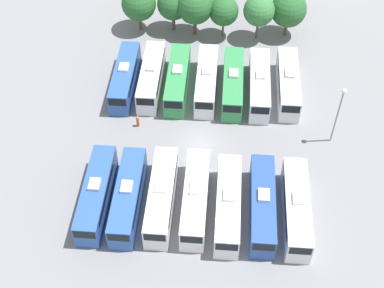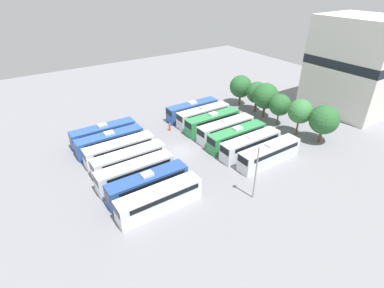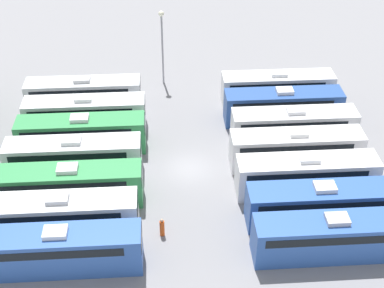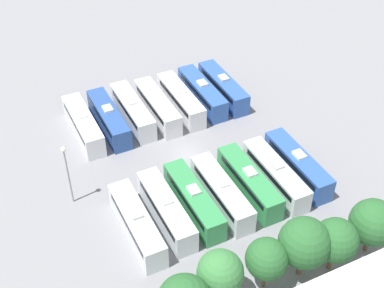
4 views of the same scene
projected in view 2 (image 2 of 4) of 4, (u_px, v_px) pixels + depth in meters
The scene contains 24 objects.
ground_plane at pixel (181, 152), 51.55m from camera, with size 125.25×125.25×0.00m, color gray.
bus_0 at pixel (104, 133), 53.68m from camera, with size 2.56×11.47×3.54m.
bus_1 at pixel (110, 141), 51.17m from camera, with size 2.56×11.47×3.54m.
bus_2 at pixel (120, 150), 48.73m from camera, with size 2.56×11.47×3.54m.
bus_3 at pixel (129, 160), 46.11m from camera, with size 2.56×11.47×3.54m.
bus_4 at pixel (135, 172), 43.31m from camera, with size 2.56×11.47×3.54m.
bus_5 at pixel (148, 184), 40.82m from camera, with size 2.56×11.47×3.54m.
bus_6 at pixel (160, 199), 38.19m from camera, with size 2.56×11.47×3.54m.
bus_7 at pixel (193, 110), 62.98m from camera, with size 2.56×11.47×3.54m.
bus_8 at pixel (203, 115), 60.65m from camera, with size 2.56×11.47×3.54m.
bus_9 at pixel (213, 121), 58.00m from camera, with size 2.56×11.47×3.54m.
bus_10 at pixel (226, 129), 55.32m from camera, with size 2.56×11.47×3.54m.
bus_11 at pixel (237, 136), 52.68m from camera, with size 2.56×11.47×3.54m.
bus_12 at pixel (251, 144), 50.21m from camera, with size 2.56×11.47×3.54m.
bus_13 at pixel (269, 153), 47.76m from camera, with size 2.56×11.47×3.54m.
worker_person at pixel (170, 127), 58.10m from camera, with size 0.36×0.36×1.61m.
light_pole at pixel (257, 163), 38.30m from camera, with size 0.60×0.60×8.32m.
tree_0 at pixel (241, 86), 67.95m from camera, with size 5.04×5.04×6.87m.
tree_1 at pixel (257, 93), 64.48m from camera, with size 4.63×4.63×6.67m.
tree_2 at pixel (266, 96), 61.53m from camera, with size 5.29×5.29×7.42m.
tree_3 at pixel (280, 105), 58.68m from camera, with size 4.26×4.26×6.42m.
tree_4 at pixel (300, 111), 54.74m from camera, with size 4.49×4.49×7.02m.
tree_5 at pixel (324, 120), 52.45m from camera, with size 5.17×5.17×6.99m.
depot_building at pixel (356, 65), 63.05m from camera, with size 16.38×13.64×19.56m.
Camera 2 is at (37.67, -22.93, 26.79)m, focal length 28.00 mm.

